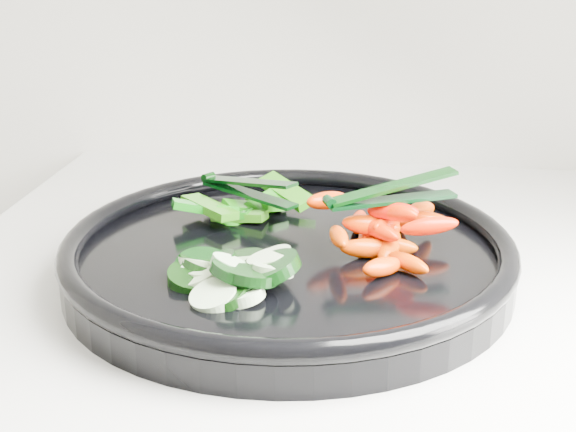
# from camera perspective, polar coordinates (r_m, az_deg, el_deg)

# --- Properties ---
(veggie_tray) EXTENTS (0.41, 0.41, 0.04)m
(veggie_tray) POSITION_cam_1_polar(r_m,az_deg,el_deg) (0.67, 0.00, -2.79)
(veggie_tray) COLOR black
(veggie_tray) RESTS_ON counter
(cucumber_pile) EXTENTS (0.12, 0.11, 0.04)m
(cucumber_pile) POSITION_cam_1_polar(r_m,az_deg,el_deg) (0.61, -4.23, -4.05)
(cucumber_pile) COLOR black
(cucumber_pile) RESTS_ON veggie_tray
(carrot_pile) EXTENTS (0.13, 0.15, 0.05)m
(carrot_pile) POSITION_cam_1_polar(r_m,az_deg,el_deg) (0.66, 6.79, -0.98)
(carrot_pile) COLOR #E85C00
(carrot_pile) RESTS_ON veggie_tray
(pepper_pile) EXTENTS (0.13, 0.11, 0.04)m
(pepper_pile) POSITION_cam_1_polar(r_m,az_deg,el_deg) (0.74, -3.19, 0.68)
(pepper_pile) COLOR #17720A
(pepper_pile) RESTS_ON veggie_tray
(tong_carrot) EXTENTS (0.11, 0.06, 0.02)m
(tong_carrot) POSITION_cam_1_polar(r_m,az_deg,el_deg) (0.65, 7.17, 1.58)
(tong_carrot) COLOR black
(tong_carrot) RESTS_ON carrot_pile
(tong_pepper) EXTENTS (0.10, 0.08, 0.02)m
(tong_pepper) POSITION_cam_1_polar(r_m,az_deg,el_deg) (0.74, -3.02, 2.06)
(tong_pepper) COLOR black
(tong_pepper) RESTS_ON pepper_pile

